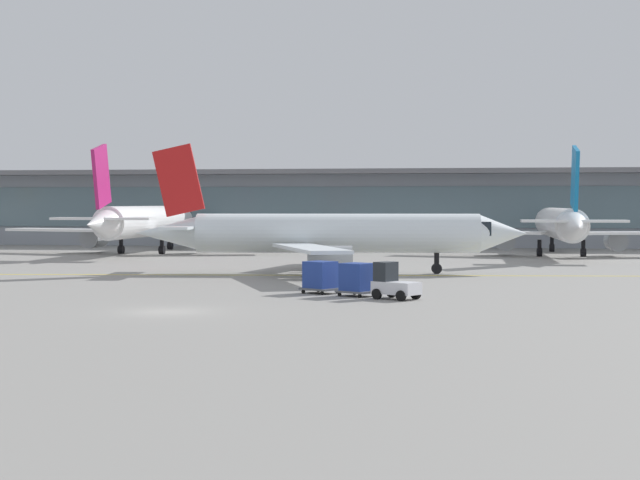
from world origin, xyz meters
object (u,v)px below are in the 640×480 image
Objects in this scene: cargo_dolly_trailing at (320,276)px; baggage_tug at (393,283)px; gate_airplane_2 at (560,225)px; cargo_dolly_lead at (357,278)px; taxiing_regional_jet at (333,234)px; gate_airplane_1 at (146,222)px.

baggage_tug is at bearing -0.00° from cargo_dolly_trailing.
gate_airplane_2 is 50.58m from cargo_dolly_lead.
cargo_dolly_trailing is (-4.62, 2.94, 0.16)m from baggage_tug.
taxiing_regional_jet is at bearing 145.25° from gate_airplane_2.
cargo_dolly_trailing is at bearing 180.00° from baggage_tug.
gate_airplane_2 reaches higher than cargo_dolly_lead.
gate_airplane_2 is at bearing -88.48° from gate_airplane_1.
cargo_dolly_trailing is (25.82, -45.43, -2.29)m from gate_airplane_1.
taxiing_regional_jet is 11.55× the size of cargo_dolly_trailing.
baggage_tug is 2.63m from cargo_dolly_lead.
gate_airplane_1 is 11.38× the size of baggage_tug.
gate_airplane_1 is at bearing 90.54° from gate_airplane_2.
cargo_dolly_lead is at bearing -148.87° from gate_airplane_1.
gate_airplane_2 reaches higher than baggage_tug.
baggage_tug reaches higher than cargo_dolly_trailing.
baggage_tug is 5.47m from cargo_dolly_trailing.
cargo_dolly_lead is at bearing 161.03° from gate_airplane_2.
cargo_dolly_lead is (28.22, -46.96, -2.29)m from gate_airplane_1.
gate_airplane_1 is 12.74× the size of cargo_dolly_trailing.
gate_airplane_1 reaches higher than cargo_dolly_lead.
taxiing_regional_jet is 17.38m from cargo_dolly_trailing.
gate_airplane_2 reaches higher than taxiing_regional_jet.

